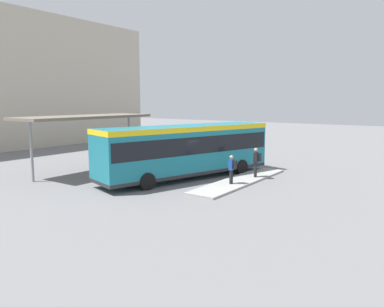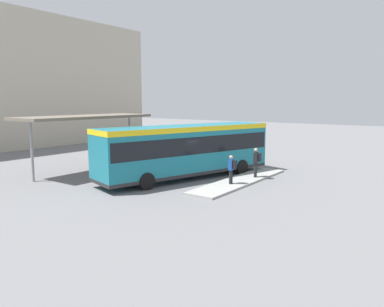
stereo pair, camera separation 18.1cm
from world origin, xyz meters
The scene contains 11 objects.
ground_plane centered at (0.00, 0.00, 0.00)m, with size 120.00×120.00×0.00m, color slate.
curb_island centered at (0.95, -3.31, 0.06)m, with size 9.08×1.80×0.12m.
city_bus centered at (0.01, 0.00, 1.92)m, with size 11.98×5.81×3.29m.
pedestrian_waiting centered at (-0.29, -3.40, 1.06)m, with size 0.43×0.47×1.63m.
pedestrian_companion centered at (2.26, -3.69, 1.16)m, with size 0.51×0.55×1.81m.
bicycle_yellow centered at (10.53, 4.08, 0.36)m, with size 0.48×1.63×0.71m.
bicycle_black centered at (10.31, 4.76, 0.39)m, with size 0.48×1.80×0.78m.
bicycle_red centered at (10.07, 5.45, 0.37)m, with size 0.48×1.68×0.73m.
station_shelter centered at (-2.16, 6.84, 3.66)m, with size 9.55×3.16×3.82m.
potted_planter_near_shelter centered at (-1.69, 4.23, 0.66)m, with size 0.80×0.80×1.25m.
station_building centered at (4.45, 28.10, 6.83)m, with size 27.68×14.43×13.67m.
Camera 1 is at (-18.66, -13.57, 4.81)m, focal length 35.00 mm.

